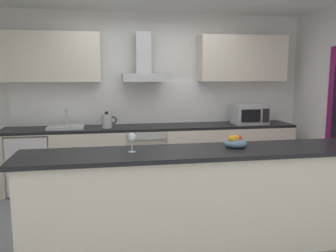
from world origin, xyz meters
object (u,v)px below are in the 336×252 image
at_px(kettle, 107,121).
at_px(range_hood, 143,66).
at_px(oven, 145,155).
at_px(fruit_bowl, 235,143).
at_px(wine_glass, 132,139).
at_px(sink, 66,126).
at_px(refrigerator, 31,163).
at_px(microwave, 250,114).

bearing_deg(kettle, range_hood, 16.42).
height_order(kettle, range_hood, range_hood).
distance_m(oven, range_hood, 1.33).
xyz_separation_m(kettle, fruit_bowl, (1.20, -1.95, 0.01)).
relative_size(wine_glass, fruit_bowl, 0.81).
xyz_separation_m(sink, kettle, (0.57, -0.04, 0.08)).
distance_m(sink, kettle, 0.58).
bearing_deg(kettle, refrigerator, 178.35).
xyz_separation_m(sink, fruit_bowl, (1.78, -1.99, 0.09)).
height_order(refrigerator, fruit_bowl, fruit_bowl).
bearing_deg(refrigerator, microwave, -0.44).
bearing_deg(refrigerator, kettle, -1.65).
xyz_separation_m(range_hood, fruit_bowl, (0.65, -2.11, -0.77)).
relative_size(kettle, range_hood, 0.40).
bearing_deg(kettle, microwave, 0.15).
distance_m(sink, wine_glass, 2.18).
bearing_deg(refrigerator, oven, 0.10).
distance_m(refrigerator, fruit_bowl, 3.07).
height_order(sink, wine_glass, sink).
height_order(range_hood, fruit_bowl, range_hood).
distance_m(refrigerator, range_hood, 2.13).
xyz_separation_m(wine_glass, fruit_bowl, (0.99, 0.04, -0.08)).
relative_size(microwave, fruit_bowl, 2.27).
relative_size(sink, wine_glass, 2.81).
relative_size(refrigerator, fruit_bowl, 3.86).
xyz_separation_m(refrigerator, range_hood, (1.63, 0.13, 1.36)).
height_order(oven, microwave, microwave).
height_order(microwave, fruit_bowl, microwave).
height_order(wine_glass, fruit_bowl, wine_glass).
relative_size(oven, kettle, 2.77).
bearing_deg(sink, range_hood, 6.00).
xyz_separation_m(oven, wine_glass, (-0.35, -2.02, 0.64)).
bearing_deg(sink, refrigerator, -178.43).
bearing_deg(wine_glass, kettle, 95.99).
relative_size(kettle, fruit_bowl, 1.31).
bearing_deg(oven, range_hood, 90.00).
distance_m(refrigerator, wine_glass, 2.48).
bearing_deg(sink, wine_glass, -68.93).
relative_size(microwave, range_hood, 0.69).
distance_m(kettle, range_hood, 0.97).
height_order(oven, range_hood, range_hood).
bearing_deg(microwave, sink, 179.19).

